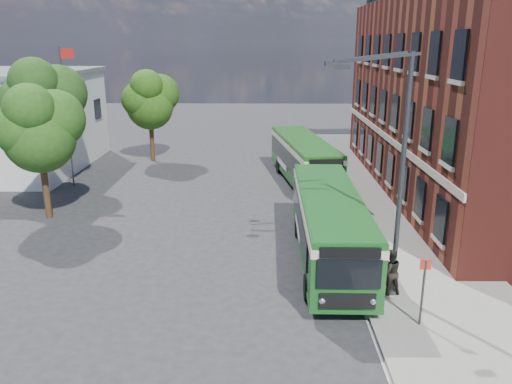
{
  "coord_description": "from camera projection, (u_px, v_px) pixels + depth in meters",
  "views": [
    {
      "loc": [
        0.34,
        -19.12,
        9.28
      ],
      "look_at": [
        -0.07,
        4.38,
        2.2
      ],
      "focal_mm": 35.0,
      "sensor_mm": 36.0,
      "label": 1
    }
  ],
  "objects": [
    {
      "name": "ground",
      "position": [
        256.0,
        272.0,
        20.98
      ],
      "size": [
        120.0,
        120.0,
        0.0
      ],
      "primitive_type": "plane",
      "color": "#29292C",
      "rests_on": "ground"
    },
    {
      "name": "pedestrian_b",
      "position": [
        390.0,
        272.0,
        18.63
      ],
      "size": [
        0.98,
        0.82,
        1.8
      ],
      "primitive_type": "imported",
      "rotation": [
        0.0,
        0.0,
        3.31
      ],
      "color": "black",
      "rests_on": "pavement"
    },
    {
      "name": "street_lamp",
      "position": [
        392.0,
        175.0,
        17.61
      ],
      "size": [
        2.96,
        2.38,
        9.0
      ],
      "color": "#383A3D",
      "rests_on": "ground"
    },
    {
      "name": "bus_front",
      "position": [
        329.0,
        220.0,
        21.75
      ],
      "size": [
        2.69,
        11.23,
        3.02
      ],
      "color": "#1A571E",
      "rests_on": "ground"
    },
    {
      "name": "pavement",
      "position": [
        380.0,
        210.0,
        28.51
      ],
      "size": [
        6.0,
        48.0,
        0.15
      ],
      "primitive_type": "cube",
      "color": "gray",
      "rests_on": "ground"
    },
    {
      "name": "bus_stop_sign",
      "position": [
        423.0,
        288.0,
        16.44
      ],
      "size": [
        0.35,
        0.08,
        2.52
      ],
      "color": "#383A3D",
      "rests_on": "ground"
    },
    {
      "name": "tree_left",
      "position": [
        39.0,
        128.0,
        26.08
      ],
      "size": [
        4.35,
        4.14,
        7.35
      ],
      "color": "#352413",
      "rests_on": "ground"
    },
    {
      "name": "flagpole",
      "position": [
        67.0,
        112.0,
        32.21
      ],
      "size": [
        0.95,
        0.1,
        9.0
      ],
      "color": "#383A3D",
      "rests_on": "ground"
    },
    {
      "name": "pedestrian_a",
      "position": [
        384.0,
        269.0,
        19.21
      ],
      "size": [
        0.65,
        0.6,
        1.5
      ],
      "primitive_type": "imported",
      "rotation": [
        0.0,
        0.0,
        3.72
      ],
      "color": "black",
      "rests_on": "pavement"
    },
    {
      "name": "bus_rear",
      "position": [
        303.0,
        156.0,
        33.92
      ],
      "size": [
        4.27,
        11.43,
        3.02
      ],
      "color": "#1C5918",
      "rests_on": "ground"
    },
    {
      "name": "tree_right",
      "position": [
        150.0,
        99.0,
        39.31
      ],
      "size": [
        4.33,
        4.12,
        7.31
      ],
      "color": "#352413",
      "rests_on": "ground"
    },
    {
      "name": "tree_mid",
      "position": [
        43.0,
        101.0,
        31.3
      ],
      "size": [
        5.0,
        4.76,
        8.44
      ],
      "color": "#352413",
      "rests_on": "ground"
    },
    {
      "name": "white_building",
      "position": [
        21.0,
        120.0,
        37.46
      ],
      "size": [
        9.4,
        13.4,
        7.3
      ],
      "color": "silver",
      "rests_on": "ground"
    },
    {
      "name": "brick_office",
      "position": [
        490.0,
        82.0,
        30.23
      ],
      "size": [
        12.1,
        26.0,
        14.2
      ],
      "color": "maroon",
      "rests_on": "ground"
    },
    {
      "name": "kerb_line",
      "position": [
        327.0,
        211.0,
        28.58
      ],
      "size": [
        0.12,
        48.0,
        0.01
      ],
      "primitive_type": "cube",
      "color": "beige",
      "rests_on": "ground"
    }
  ]
}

